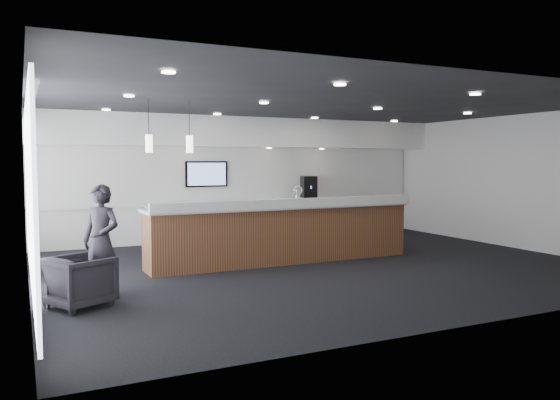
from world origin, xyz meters
name	(u,v)px	position (x,y,z in m)	size (l,w,h in m)	color
ground	(323,266)	(0.00, 0.00, 0.00)	(10.00, 10.00, 0.00)	black
ceiling	(324,104)	(0.00, 0.00, 3.00)	(10.00, 8.00, 0.02)	black
back_wall	(244,180)	(0.00, 4.00, 1.50)	(10.00, 0.02, 3.00)	white
left_wall	(26,192)	(-5.00, 0.00, 1.50)	(0.02, 8.00, 3.00)	white
right_wall	(516,182)	(5.00, 0.00, 1.50)	(0.02, 8.00, 3.00)	white
soffit_bulkhead	(250,133)	(0.00, 3.55, 2.65)	(10.00, 0.90, 0.70)	white
alcove_panel	(244,176)	(0.00, 3.97, 1.60)	(9.80, 0.06, 1.40)	white
window_blinds_wall	(29,192)	(-4.96, 0.00, 1.50)	(0.04, 7.36, 2.55)	#AEB9D1
back_credenza	(249,221)	(0.00, 3.64, 0.48)	(5.06, 0.66, 0.95)	#999CA1
wall_tv	(206,174)	(-1.00, 3.91, 1.65)	(1.05, 0.08, 0.62)	black
pendant_left	(185,145)	(-2.40, 0.80, 2.25)	(0.12, 0.12, 0.30)	#FFEEC6
pendant_right	(145,144)	(-3.10, 0.80, 2.25)	(0.12, 0.12, 0.30)	#FFEEC6
ceiling_can_lights	(324,106)	(0.00, 0.00, 2.97)	(7.00, 5.00, 0.02)	white
service_counter	(283,233)	(-0.50, 0.67, 0.57)	(5.38, 0.96, 1.49)	#542A1C
coffee_machine	(309,188)	(1.69, 3.69, 1.26)	(0.44, 0.52, 0.63)	black
info_sign_left	(274,198)	(0.66, 3.57, 1.04)	(0.14, 0.02, 0.19)	silver
info_sign_right	(295,196)	(1.22, 3.55, 1.07)	(0.18, 0.02, 0.24)	silver
armchair	(79,281)	(-4.40, -1.12, 0.35)	(0.74, 0.77, 0.70)	black
lounge_guest	(101,240)	(-4.04, -0.60, 0.81)	(0.59, 0.39, 1.62)	black
cup_0	(300,199)	(1.37, 3.54, 0.99)	(0.09, 0.09, 0.09)	white
cup_1	(295,199)	(1.23, 3.54, 0.99)	(0.09, 0.09, 0.09)	white
cup_2	(290,200)	(1.09, 3.54, 0.99)	(0.09, 0.09, 0.09)	white
cup_3	(285,200)	(0.95, 3.54, 0.99)	(0.09, 0.09, 0.09)	white
cup_4	(280,200)	(0.81, 3.54, 0.99)	(0.09, 0.09, 0.09)	white
cup_5	(275,200)	(0.67, 3.54, 0.99)	(0.09, 0.09, 0.09)	white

